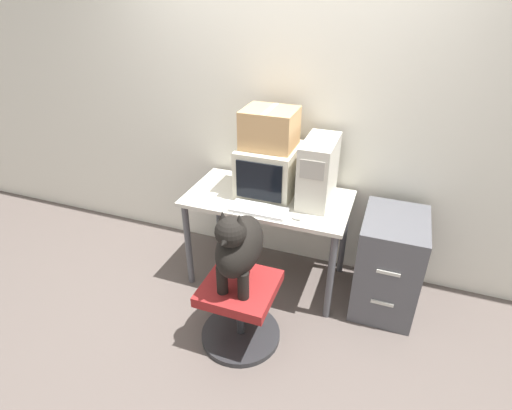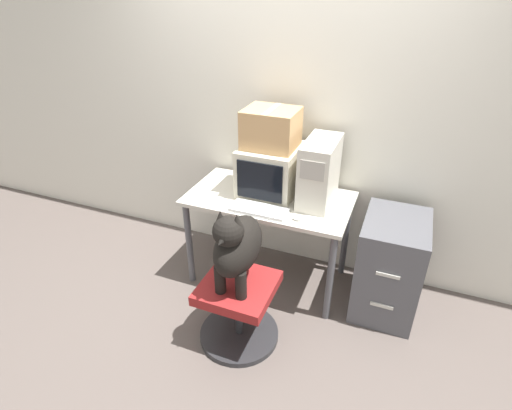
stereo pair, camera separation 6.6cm
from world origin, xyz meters
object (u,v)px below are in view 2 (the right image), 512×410
at_px(crt_monitor, 270,170).
at_px(cardboard_box, 271,128).
at_px(office_chair, 239,309).
at_px(filing_cabinet, 389,266).
at_px(pc_tower, 319,172).
at_px(dog, 237,245).
at_px(keyboard, 259,210).

distance_m(crt_monitor, cardboard_box, 0.32).
relative_size(office_chair, cardboard_box, 1.46).
bearing_deg(cardboard_box, filing_cabinet, -5.35).
height_order(pc_tower, dog, pc_tower).
distance_m(dog, cardboard_box, 0.92).
bearing_deg(crt_monitor, filing_cabinet, -5.12).
relative_size(crt_monitor, office_chair, 0.82).
relative_size(keyboard, cardboard_box, 1.09).
distance_m(crt_monitor, pc_tower, 0.38).
bearing_deg(crt_monitor, office_chair, -84.85).
height_order(filing_cabinet, cardboard_box, cardboard_box).
distance_m(crt_monitor, filing_cabinet, 1.11).
relative_size(pc_tower, office_chair, 0.86).
xyz_separation_m(pc_tower, cardboard_box, (-0.38, 0.02, 0.27)).
bearing_deg(keyboard, filing_cabinet, 14.03).
bearing_deg(cardboard_box, keyboard, -83.87).
xyz_separation_m(keyboard, dog, (0.04, -0.46, 0.00)).
bearing_deg(filing_cabinet, keyboard, -165.97).
xyz_separation_m(crt_monitor, office_chair, (0.07, -0.77, -0.69)).
bearing_deg(cardboard_box, dog, -84.87).
xyz_separation_m(pc_tower, keyboard, (-0.34, -0.30, -0.22)).
bearing_deg(filing_cabinet, cardboard_box, 174.65).
relative_size(crt_monitor, filing_cabinet, 0.60).
bearing_deg(crt_monitor, keyboard, -83.80).
bearing_deg(crt_monitor, dog, -84.85).
distance_m(filing_cabinet, cardboard_box, 1.31).
xyz_separation_m(office_chair, dog, (-0.00, -0.00, 0.52)).
xyz_separation_m(pc_tower, office_chair, (-0.31, -0.76, -0.74)).
height_order(keyboard, dog, dog).
distance_m(pc_tower, keyboard, 0.51).
distance_m(pc_tower, cardboard_box, 0.46).
bearing_deg(pc_tower, office_chair, -112.00).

